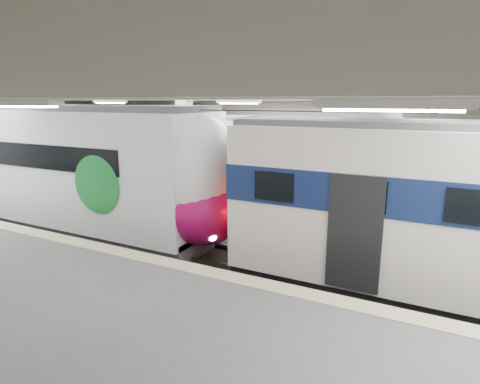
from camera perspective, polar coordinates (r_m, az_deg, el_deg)
The scene contains 3 objects.
station_hall at distance 11.16m, azimuth -9.12°, elevation 3.75°, with size 36.00×24.00×5.75m.
modern_emu at distance 16.47m, azimuth -21.72°, elevation 2.82°, with size 15.14×3.12×4.82m.
far_train at distance 21.88m, azimuth -14.74°, elevation 5.24°, with size 13.48×2.86×4.32m.
Camera 1 is at (6.58, -10.59, 4.99)m, focal length 30.00 mm.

